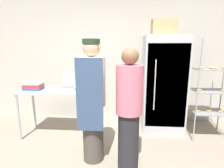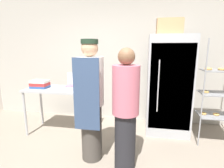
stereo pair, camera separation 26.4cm
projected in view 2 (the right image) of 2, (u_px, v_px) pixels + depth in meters
name	position (u px, v px, depth m)	size (l,w,h in m)	color
back_wall	(123.00, 59.00, 3.89)	(6.40, 0.12, 2.76)	#B7B2A8
refrigerator	(168.00, 85.00, 3.29)	(0.78, 0.67, 1.85)	#ADAFB5
baking_rack	(219.00, 92.00, 2.94)	(0.66, 0.49, 1.76)	#93969B
prep_counter	(60.00, 94.00, 3.30)	(1.24, 0.61, 0.87)	#ADAFB5
donut_box	(72.00, 86.00, 3.22)	(0.28, 0.25, 0.29)	white
blender_pitcher	(86.00, 82.00, 3.28)	(0.12, 0.12, 0.28)	black
binder_stack	(40.00, 84.00, 3.30)	(0.31, 0.23, 0.15)	#2D5193
cardboard_storage_box	(169.00, 27.00, 3.05)	(0.44, 0.31, 0.28)	tan
person_baker	(91.00, 100.00, 2.45)	(0.37, 0.38, 1.73)	#47423D
person_customer	(126.00, 110.00, 2.24)	(0.34, 0.34, 1.62)	#232328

